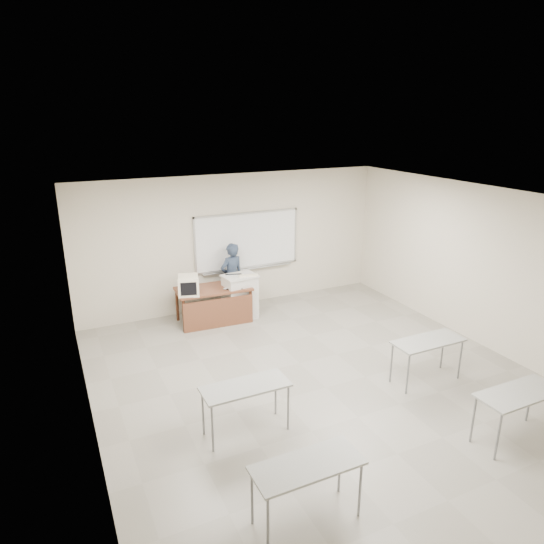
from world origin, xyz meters
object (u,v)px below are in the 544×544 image
crt_monitor (189,285)px  laptop (233,284)px  presenter (232,277)px  instructor_desk (215,298)px  podium (240,297)px  mouse (225,289)px  whiteboard (247,241)px  keyboard (248,275)px

crt_monitor → laptop: crt_monitor is taller
laptop → presenter: 0.58m
instructor_desk → podium: size_ratio=1.58×
podium → crt_monitor: (-1.11, -0.02, 0.44)m
mouse → presenter: bearing=34.3°
crt_monitor → laptop: bearing=15.5°
whiteboard → laptop: whiteboard is taller
laptop → crt_monitor: bearing=-161.6°
crt_monitor → presenter: size_ratio=0.30×
podium → presenter: size_ratio=0.63×
instructor_desk → crt_monitor: crt_monitor is taller
laptop → keyboard: 0.37m
crt_monitor → mouse: crt_monitor is taller
crt_monitor → laptop: (0.95, 0.00, -0.13)m
whiteboard → crt_monitor: bearing=-153.8°
instructor_desk → mouse: 0.30m
crt_monitor → podium: bearing=16.7°
whiteboard → mouse: (-0.86, -0.87, -0.71)m
crt_monitor → mouse: 0.77m
podium → keyboard: bearing=-44.7°
podium → mouse: podium is taller
mouse → keyboard: keyboard is taller
instructor_desk → presenter: size_ratio=1.00×
mouse → laptop: bearing=-3.5°
podium → mouse: size_ratio=9.96×
instructor_desk → keyboard: size_ratio=3.87×
laptop → mouse: laptop is taller
mouse → keyboard: 0.56m
laptop → keyboard: bearing=1.1°
mouse → crt_monitor: bearing=149.8°
crt_monitor → mouse: (0.75, -0.08, -0.17)m
podium → laptop: laptop is taller
crt_monitor → presenter: presenter is taller
laptop → instructor_desk: bearing=-163.3°
laptop → whiteboard: bearing=68.4°
presenter → podium: bearing=74.5°
laptop → presenter: bearing=90.2°
keyboard → laptop: bearing=177.2°
presenter → mouse: bearing=45.1°
podium → crt_monitor: size_ratio=2.12×
whiteboard → mouse: whiteboard is taller
crt_monitor → keyboard: bearing=11.1°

